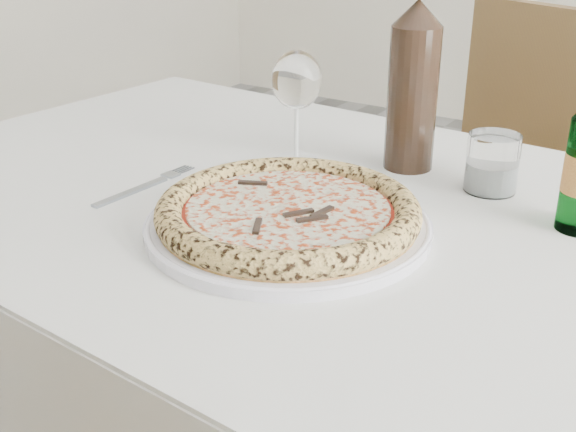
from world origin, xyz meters
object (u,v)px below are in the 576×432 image
Objects in this scene: plate at (288,224)px; chair_far at (501,186)px; wine_glass at (297,83)px; pizza at (288,211)px; tumbler at (492,167)px; wine_bottle at (413,84)px; dining_table at (326,261)px.

chair_far is at bearing 89.13° from plate.
plate is 2.06× the size of wine_glass.
pizza is 0.33m from tumbler.
wine_glass is (-0.14, 0.23, 0.10)m from pizza.
wine_glass is 0.57× the size of wine_bottle.
wine_bottle reaches higher than tumbler.
dining_table is 0.79m from chair_far.
plate is 0.33m from wine_bottle.
wine_bottle is at bearing 170.21° from tumbler.
dining_table is at bearing -43.60° from wine_glass.
dining_table is 4.11× the size of plate.
tumbler is at bearing 46.76° from dining_table.
plate is at bearing -90.87° from chair_far.
pizza is (-0.00, -0.10, 0.11)m from dining_table.
plate is 0.02m from pizza.
tumbler is (0.15, -0.60, 0.26)m from chair_far.
wine_glass is 0.18m from wine_bottle.
tumbler reaches higher than dining_table.
chair_far is 0.75m from wine_glass.
chair_far is 0.91m from pizza.
wine_glass is at bearing -171.39° from tumbler.
wine_bottle is at bearing 23.33° from wine_glass.
dining_table is at bearing -133.24° from tumbler.
pizza is at bearing -59.13° from wine_glass.
plate is at bearing -94.86° from wine_bottle.
chair_far is 0.67m from tumbler.
dining_table is 4.45× the size of pizza.
chair_far is 5.22× the size of wine_glass.
pizza is (-0.00, 0.00, 0.02)m from plate.
dining_table is 17.84× the size of tumbler.
tumbler is 0.27× the size of wine_bottle.
chair_far is 2.53× the size of plate.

